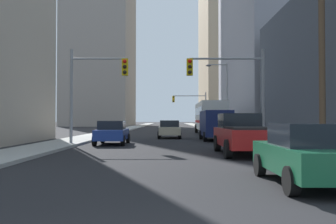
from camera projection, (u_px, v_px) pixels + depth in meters
The scene contains 15 objects.
sidewalk_left at pixel (123, 130), 52.98m from camera, with size 2.72×160.00×0.15m, color #9E9E99.
sidewalk_right at pixel (215, 130), 52.91m from camera, with size 2.72×160.00×0.15m, color #9E9E99.
city_bus at pixel (210, 116), 39.30m from camera, with size 2.68×11.53×3.40m.
pickup_truck_red at pixel (242, 134), 16.72m from camera, with size 2.20×5.42×1.90m.
cargo_van_navy at pixel (215, 124), 27.59m from camera, with size 2.16×5.22×2.26m.
sedan_green at pixel (308, 154), 8.96m from camera, with size 1.95×4.22×1.52m.
sedan_blue at pixel (112, 132), 23.26m from camera, with size 1.95×4.25×1.52m.
sedan_beige at pixel (169, 129), 31.09m from camera, with size 1.95×4.23×1.52m.
traffic_signal_near_left at pixel (96, 81), 22.55m from camera, with size 3.64×0.44×6.00m.
traffic_signal_near_right at pixel (229, 80), 22.51m from camera, with size 4.86×0.44×6.00m.
traffic_signal_far_right at pixel (191, 104), 58.53m from camera, with size 5.51×0.44×6.00m.
utility_pole_right at pixel (322, 30), 16.30m from camera, with size 2.20×0.28×10.74m.
street_lamp_right at pixel (223, 91), 37.57m from camera, with size 2.25×0.32×7.50m.
building_right_mid_block at pixel (325, 32), 48.50m from camera, with size 25.02×26.07×26.69m, color #93939E.
building_right_far_highrise at pixel (230, 30), 93.85m from camera, with size 14.07×27.65×49.67m, color tan.
Camera 1 is at (0.17, -2.98, 1.63)m, focal length 38.71 mm.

